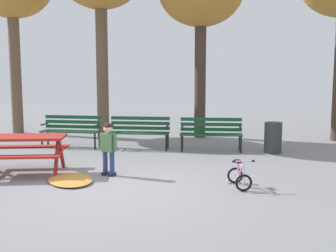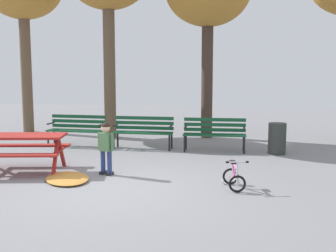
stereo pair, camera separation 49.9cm
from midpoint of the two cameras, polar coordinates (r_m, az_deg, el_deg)
ground at (r=7.50m, az=-9.35°, el=-8.46°), size 36.00×36.00×0.00m
picnic_table at (r=8.95m, az=-21.23°, el=-2.39°), size 2.00×1.63×0.79m
park_bench_far_left at (r=11.72m, az=-14.26°, el=-0.32°), size 1.63×0.56×0.85m
park_bench_left at (r=11.12m, az=-5.21°, el=-0.53°), size 1.61×0.50×0.85m
park_bench_right at (r=10.83m, az=4.60°, el=-0.73°), size 1.60×0.47×0.85m
child_standing at (r=8.31m, az=-9.89°, el=-2.55°), size 0.37×0.25×1.05m
kids_bicycle at (r=7.51m, az=7.84°, el=-6.83°), size 0.46×0.61×0.54m
leaf_pile at (r=8.12m, az=-14.96°, el=-7.13°), size 1.26×1.38×0.07m
trash_bin at (r=10.81m, az=12.90°, el=-1.56°), size 0.44×0.44×0.78m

